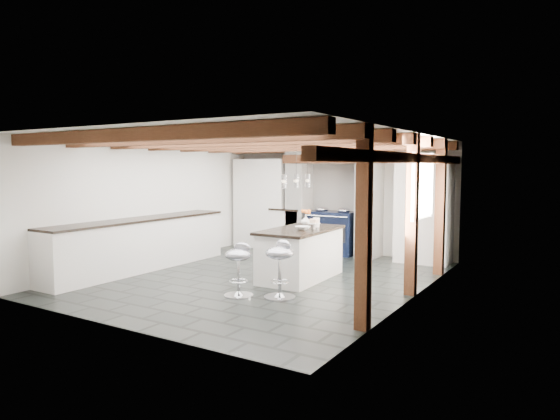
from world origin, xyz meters
The scene contains 6 objects.
ground centered at (0.00, 0.00, 0.00)m, with size 6.00×6.00×0.00m, color black.
room_shell centered at (-0.61, 1.42, 1.07)m, with size 6.00×6.03×6.00m.
range_cooker centered at (0.00, 2.68, 0.47)m, with size 1.00×0.63×0.99m.
kitchen_island centered at (0.58, 0.27, 0.42)m, with size 0.92×1.70×1.10m.
bar_stool_near centered at (0.93, -0.95, 0.51)m, with size 0.50×0.50×0.82m.
bar_stool_far centered at (0.38, -1.17, 0.47)m, with size 0.41×0.41×0.76m.
Camera 1 is at (4.50, -6.77, 1.84)m, focal length 32.00 mm.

